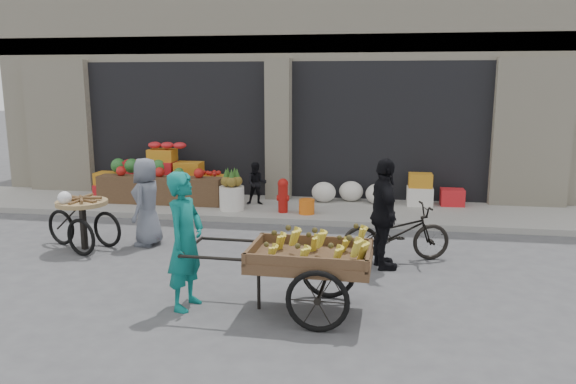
% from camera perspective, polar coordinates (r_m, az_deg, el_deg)
% --- Properties ---
extents(ground, '(80.00, 80.00, 0.00)m').
position_cam_1_polar(ground, '(8.40, -7.11, -8.30)').
color(ground, '#424244').
rests_on(ground, ground).
extents(sidewalk, '(18.00, 2.20, 0.12)m').
position_cam_1_polar(sidewalk, '(12.21, -1.68, -1.69)').
color(sidewalk, gray).
rests_on(sidewalk, ground).
extents(building, '(14.00, 6.45, 7.00)m').
position_cam_1_polar(building, '(15.79, 1.06, 13.36)').
color(building, beige).
rests_on(building, ground).
extents(fruit_display, '(3.10, 1.12, 1.24)m').
position_cam_1_polar(fruit_display, '(13.05, -12.23, 1.64)').
color(fruit_display, red).
rests_on(fruit_display, sidewalk).
extents(pineapple_bin, '(0.52, 0.52, 0.50)m').
position_cam_1_polar(pineapple_bin, '(11.83, -5.72, -0.62)').
color(pineapple_bin, silver).
rests_on(pineapple_bin, sidewalk).
extents(fire_hydrant, '(0.22, 0.22, 0.71)m').
position_cam_1_polar(fire_hydrant, '(11.52, -0.51, -0.21)').
color(fire_hydrant, '#A5140F').
rests_on(fire_hydrant, sidewalk).
extents(orange_bucket, '(0.32, 0.32, 0.30)m').
position_cam_1_polar(orange_bucket, '(11.45, 1.91, -1.49)').
color(orange_bucket, orange).
rests_on(orange_bucket, sidewalk).
extents(right_bay_goods, '(3.35, 0.60, 0.70)m').
position_cam_1_polar(right_bay_goods, '(12.51, 10.68, 0.06)').
color(right_bay_goods, silver).
rests_on(right_bay_goods, sidewalk).
extents(seated_person, '(0.51, 0.43, 0.93)m').
position_cam_1_polar(seated_person, '(12.27, -3.21, 0.87)').
color(seated_person, black).
rests_on(seated_person, sidewalk).
extents(banana_cart, '(2.51, 1.12, 1.04)m').
position_cam_1_polar(banana_cart, '(6.80, 1.83, -6.26)').
color(banana_cart, brown).
rests_on(banana_cart, ground).
extents(vendor_woman, '(0.52, 0.69, 1.73)m').
position_cam_1_polar(vendor_woman, '(7.04, -10.39, -4.90)').
color(vendor_woman, '#0D6B64').
rests_on(vendor_woman, ground).
extents(tricycle_cart, '(1.45, 1.07, 0.95)m').
position_cam_1_polar(tricycle_cart, '(10.00, -20.16, -2.35)').
color(tricycle_cart, '#9E7F51').
rests_on(tricycle_cart, ground).
extents(vendor_grey, '(0.49, 0.74, 1.51)m').
position_cam_1_polar(vendor_grey, '(9.90, -14.15, -0.98)').
color(vendor_grey, slate).
rests_on(vendor_grey, ground).
extents(bicycle, '(1.81, 1.03, 0.90)m').
position_cam_1_polar(bicycle, '(8.98, 10.92, -4.10)').
color(bicycle, black).
rests_on(bicycle, ground).
extents(cyclist, '(0.65, 1.06, 1.68)m').
position_cam_1_polar(cyclist, '(8.49, 9.73, -2.23)').
color(cyclist, black).
rests_on(cyclist, ground).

